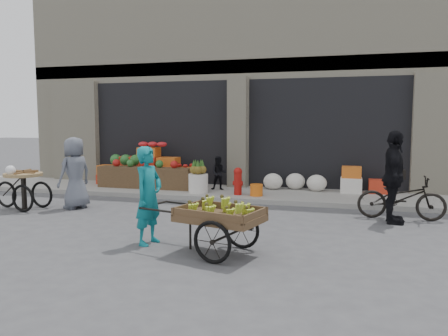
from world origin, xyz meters
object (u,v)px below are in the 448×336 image
(banana_cart, at_px, (217,213))
(vendor_woman, at_px, (149,196))
(tricycle_cart, at_px, (23,185))
(vendor_grey, at_px, (75,173))
(pineapple_bin, at_px, (198,183))
(orange_bucket, at_px, (256,190))
(cyclist, at_px, (394,177))
(bicycle, at_px, (401,198))
(seated_person, at_px, (219,173))
(fire_hydrant, at_px, (238,180))

(banana_cart, distance_m, vendor_woman, 1.27)
(tricycle_cart, distance_m, vendor_grey, 1.19)
(tricycle_cart, bearing_deg, banana_cart, -15.84)
(banana_cart, bearing_deg, pineapple_bin, 127.04)
(orange_bucket, xyz_separation_m, cyclist, (3.09, -1.73, 0.65))
(bicycle, bearing_deg, tricycle_cart, 99.23)
(pineapple_bin, relative_size, orange_bucket, 1.62)
(orange_bucket, xyz_separation_m, tricycle_cart, (-4.92, -2.53, 0.30))
(pineapple_bin, xyz_separation_m, cyclist, (4.69, -1.83, 0.55))
(banana_cart, xyz_separation_m, cyclist, (2.75, 2.89, 0.28))
(vendor_woman, relative_size, tricycle_cart, 1.11)
(orange_bucket, relative_size, seated_person, 0.34)
(banana_cart, xyz_separation_m, tricycle_cart, (-5.26, 2.08, -0.07))
(vendor_grey, xyz_separation_m, bicycle, (7.12, 0.79, -0.38))
(banana_cart, bearing_deg, tricycle_cart, 173.09)
(pineapple_bin, xyz_separation_m, fire_hydrant, (1.10, -0.05, 0.13))
(orange_bucket, height_order, vendor_woman, vendor_woman)
(fire_hydrant, xyz_separation_m, banana_cart, (0.84, -4.66, 0.13))
(banana_cart, relative_size, cyclist, 1.22)
(fire_hydrant, height_order, cyclist, cyclist)
(orange_bucket, bearing_deg, seated_person, 149.74)
(orange_bucket, xyz_separation_m, seated_person, (-1.20, 0.70, 0.31))
(banana_cart, distance_m, cyclist, 4.00)
(seated_person, bearing_deg, orange_bucket, -40.26)
(banana_cart, relative_size, bicycle, 1.30)
(fire_hydrant, distance_m, seated_person, 0.96)
(seated_person, relative_size, vendor_woman, 0.58)
(vendor_woman, relative_size, bicycle, 0.93)
(seated_person, bearing_deg, vendor_woman, -96.61)
(orange_bucket, distance_m, vendor_grey, 4.42)
(pineapple_bin, relative_size, banana_cart, 0.23)
(seated_person, height_order, cyclist, cyclist)
(bicycle, bearing_deg, seated_person, 66.59)
(orange_bucket, bearing_deg, vendor_grey, -151.06)
(banana_cart, bearing_deg, bicycle, 62.77)
(tricycle_cart, height_order, cyclist, cyclist)
(fire_hydrant, xyz_separation_m, seated_person, (-0.70, 0.65, 0.08))
(vendor_grey, bearing_deg, vendor_woman, 72.69)
(orange_bucket, bearing_deg, tricycle_cart, -152.80)
(tricycle_cart, bearing_deg, seated_person, 46.71)
(orange_bucket, height_order, seated_person, seated_person)
(tricycle_cart, xyz_separation_m, vendor_grey, (1.09, 0.41, 0.26))
(vendor_woman, height_order, tricycle_cart, vendor_woman)
(vendor_woman, height_order, cyclist, cyclist)
(bicycle, bearing_deg, banana_cart, 138.97)
(fire_hydrant, distance_m, orange_bucket, 0.55)
(orange_bucket, distance_m, cyclist, 3.60)
(fire_hydrant, height_order, orange_bucket, fire_hydrant)
(banana_cart, bearing_deg, vendor_grey, 163.85)
(pineapple_bin, xyz_separation_m, vendor_grey, (-2.24, -2.22, 0.46))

